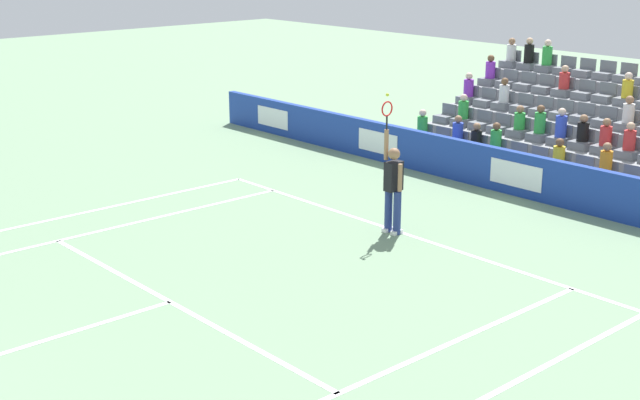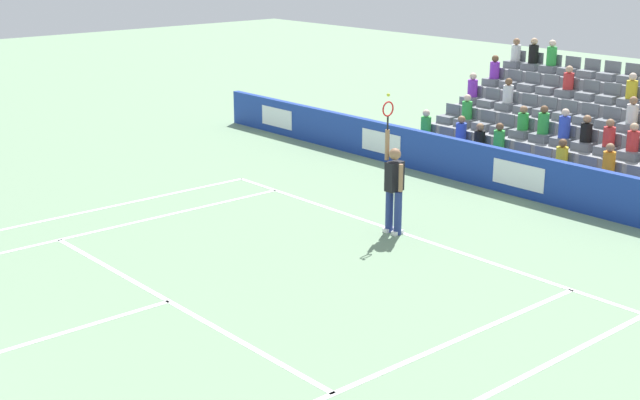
{
  "view_description": "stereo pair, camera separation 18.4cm",
  "coord_description": "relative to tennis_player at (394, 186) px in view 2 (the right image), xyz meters",
  "views": [
    {
      "loc": [
        -11.85,
        0.8,
        5.84
      ],
      "look_at": [
        0.02,
        -9.75,
        1.1
      ],
      "focal_mm": 49.9,
      "sensor_mm": 36.0,
      "label": 1
    },
    {
      "loc": [
        -11.97,
        0.66,
        5.84
      ],
      "look_at": [
        0.02,
        -9.75,
        1.1
      ],
      "focal_mm": 49.9,
      "sensor_mm": 36.0,
      "label": 2
    }
  ],
  "objects": [
    {
      "name": "line_baseline",
      "position": [
        -0.05,
        -0.14,
        -0.99
      ],
      "size": [
        10.97,
        0.1,
        0.01
      ],
      "primitive_type": "cube",
      "color": "white",
      "rests_on": "ground"
    },
    {
      "name": "line_singles_sideline_left",
      "position": [
        4.06,
        5.81,
        -0.99
      ],
      "size": [
        0.1,
        11.89,
        0.01
      ],
      "primitive_type": "cube",
      "color": "white",
      "rests_on": "ground"
    },
    {
      "name": "line_doubles_sideline_left",
      "position": [
        5.43,
        5.81,
        -0.99
      ],
      "size": [
        0.1,
        11.89,
        0.01
      ],
      "primitive_type": "cube",
      "color": "white",
      "rests_on": "ground"
    },
    {
      "name": "tennis_player",
      "position": [
        0.0,
        0.0,
        0.0
      ],
      "size": [
        0.53,
        0.36,
        2.85
      ],
      "color": "navy",
      "rests_on": "ground"
    },
    {
      "name": "line_centre_mark",
      "position": [
        -0.05,
        -0.04,
        -0.99
      ],
      "size": [
        0.1,
        0.2,
        0.01
      ],
      "primitive_type": "cube",
      "color": "white",
      "rests_on": "ground"
    },
    {
      "name": "sponsor_barrier",
      "position": [
        -0.05,
        -4.16,
        -0.48
      ],
      "size": [
        22.53,
        0.22,
        1.03
      ],
      "color": "#193899",
      "rests_on": "ground"
    },
    {
      "name": "stadium_stand",
      "position": [
        -0.05,
        -7.72,
        -0.16
      ],
      "size": [
        8.68,
        4.75,
        3.03
      ],
      "color": "gray",
      "rests_on": "ground"
    },
    {
      "name": "line_service",
      "position": [
        -0.05,
        5.35,
        -0.99
      ],
      "size": [
        8.23,
        0.1,
        0.01
      ],
      "primitive_type": "cube",
      "color": "white",
      "rests_on": "ground"
    }
  ]
}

